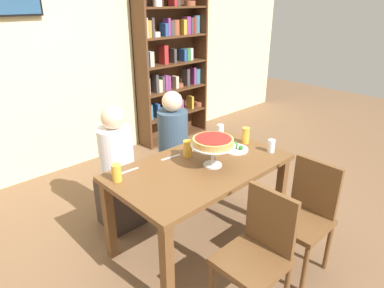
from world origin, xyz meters
TOP-DOWN VIEW (x-y plane):
  - ground_plane at (0.00, 0.00)m, footprint 12.00×12.00m
  - rear_partition at (0.00, 2.20)m, footprint 8.00×0.12m
  - dining_table at (0.00, 0.00)m, footprint 1.44×0.83m
  - bookshelf at (1.40, 2.01)m, footprint 1.14×0.30m
  - diner_far_left at (-0.35, 0.69)m, footprint 0.34×0.34m
  - diner_far_right at (0.32, 0.71)m, footprint 0.34×0.34m
  - chair_near_right at (0.37, -0.74)m, footprint 0.40×0.40m
  - chair_near_left at (-0.22, -0.75)m, footprint 0.40×0.40m
  - deep_dish_pizza_stand at (0.06, -0.07)m, footprint 0.35×0.35m
  - salad_plate_near_diner at (0.42, -0.00)m, footprint 0.24×0.24m
  - salad_plate_far_diner at (0.23, 0.28)m, footprint 0.22×0.22m
  - beer_glass_amber_tall at (-0.62, 0.24)m, footprint 0.07×0.07m
  - beer_glass_amber_short at (0.03, 0.19)m, footprint 0.08×0.08m
  - beer_glass_amber_spare at (0.61, 0.03)m, footprint 0.07×0.07m
  - water_glass_clear_near at (0.62, -0.24)m, footprint 0.06×0.06m
  - water_glass_clear_far at (0.58, 0.31)m, footprint 0.06×0.06m
  - cutlery_fork_near at (-0.48, 0.31)m, footprint 0.18×0.02m
  - cutlery_knife_near at (-0.09, 0.27)m, footprint 0.18×0.04m

SIDE VIEW (x-z plane):
  - ground_plane at x=0.00m, z-range 0.00..0.00m
  - chair_near_right at x=0.37m, z-range 0.05..0.92m
  - chair_near_left at x=-0.22m, z-range 0.05..0.92m
  - diner_far_left at x=-0.35m, z-range -0.08..1.07m
  - diner_far_right at x=0.32m, z-range -0.08..1.07m
  - dining_table at x=0.00m, z-range 0.27..1.01m
  - cutlery_fork_near at x=-0.48m, z-range 0.74..0.74m
  - cutlery_knife_near at x=-0.09m, z-range 0.74..0.74m
  - salad_plate_near_diner at x=0.42m, z-range 0.72..0.79m
  - salad_plate_far_diner at x=0.23m, z-range 0.72..0.79m
  - water_glass_clear_near at x=0.62m, z-range 0.74..0.85m
  - water_glass_clear_far at x=0.58m, z-range 0.74..0.85m
  - beer_glass_amber_tall at x=-0.62m, z-range 0.74..0.87m
  - beer_glass_amber_short at x=0.03m, z-range 0.74..0.88m
  - beer_glass_amber_spare at x=0.61m, z-range 0.74..0.89m
  - deep_dish_pizza_stand at x=0.06m, z-range 0.82..1.05m
  - bookshelf at x=1.40m, z-range 0.04..2.25m
  - rear_partition at x=0.00m, z-range 0.00..2.80m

